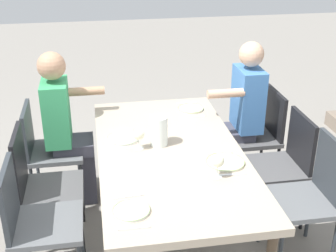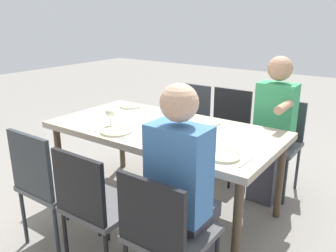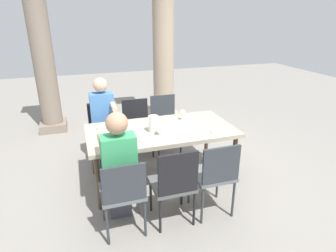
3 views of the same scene
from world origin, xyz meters
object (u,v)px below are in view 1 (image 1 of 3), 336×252
(plate_2, at_px, (225,162))
(diner_man_white, at_px, (240,113))
(chair_east_south, at_px, (33,219))
(plate_1, at_px, (123,138))
(chair_west_north, at_px, (260,131))
(chair_mid_south, at_px, (39,181))
(wine_glass_1, at_px, (139,135))
(plate_3, at_px, (131,210))
(chair_east_north, at_px, (312,192))
(chair_mid_north, at_px, (284,161))
(plate_0, at_px, (191,109))
(wine_glass_2, at_px, (218,161))
(dining_table, at_px, (170,159))
(diner_woman_green, at_px, (66,124))
(water_pitcher, at_px, (159,132))
(chair_west_south, at_px, (46,147))

(plate_2, bearing_deg, diner_man_white, 156.37)
(chair_east_south, distance_m, plate_1, 0.87)
(chair_west_north, xyz_separation_m, chair_mid_south, (0.54, -1.83, 0.00))
(wine_glass_1, relative_size, plate_2, 0.60)
(chair_east_south, height_order, plate_3, chair_east_south)
(chair_east_north, height_order, diner_man_white, diner_man_white)
(chair_mid_north, height_order, diner_man_white, diner_man_white)
(plate_0, distance_m, wine_glass_2, 1.10)
(dining_table, xyz_separation_m, plate_1, (-0.24, -0.31, 0.07))
(chair_west_north, relative_size, diner_man_white, 0.66)
(chair_east_south, bearing_deg, chair_mid_north, 104.49)
(chair_east_south, relative_size, plate_0, 4.20)
(chair_mid_north, bearing_deg, chair_west_north, -179.89)
(wine_glass_2, bearing_deg, diner_man_white, 155.01)
(dining_table, height_order, wine_glass_2, wine_glass_2)
(diner_woman_green, xyz_separation_m, diner_man_white, (0.01, 1.46, -0.00))
(chair_east_north, bearing_deg, chair_mid_south, -104.43)
(chair_mid_south, height_order, chair_east_north, same)
(water_pitcher, bearing_deg, chair_west_south, -123.14)
(water_pitcher, bearing_deg, chair_east_south, -61.92)
(plate_3, xyz_separation_m, water_pitcher, (-0.78, 0.27, 0.09))
(chair_east_south, relative_size, wine_glass_2, 5.79)
(chair_east_south, distance_m, wine_glass_1, 0.88)
(diner_man_white, bearing_deg, chair_west_south, -90.10)
(diner_woman_green, xyz_separation_m, wine_glass_2, (1.06, 0.96, 0.15))
(plate_2, bearing_deg, chair_mid_north, 121.61)
(wine_glass_2, distance_m, plate_3, 0.64)
(chair_mid_north, distance_m, wine_glass_1, 1.18)
(chair_west_south, height_order, chair_east_south, chair_east_south)
(diner_woman_green, bearing_deg, plate_2, 49.67)
(wine_glass_1, bearing_deg, diner_man_white, 122.71)
(chair_west_south, distance_m, chair_mid_north, 1.91)
(diner_man_white, height_order, plate_2, diner_man_white)
(diner_woman_green, bearing_deg, plate_3, 16.63)
(diner_woman_green, relative_size, plate_0, 6.07)
(chair_mid_south, distance_m, plate_1, 0.67)
(dining_table, relative_size, chair_east_south, 2.12)
(wine_glass_1, xyz_separation_m, plate_3, (0.74, -0.13, -0.10))
(chair_west_north, bearing_deg, wine_glass_1, -61.88)
(chair_east_north, bearing_deg, chair_west_north, -179.78)
(chair_mid_south, relative_size, wine_glass_2, 5.81)
(water_pitcher, bearing_deg, plate_2, 48.54)
(chair_east_north, relative_size, wine_glass_1, 5.93)
(dining_table, xyz_separation_m, chair_west_north, (-0.67, 0.91, -0.17))
(dining_table, distance_m, chair_east_north, 0.99)
(chair_west_south, bearing_deg, chair_west_north, 90.00)
(plate_1, distance_m, wine_glass_1, 0.22)
(wine_glass_2, bearing_deg, chair_west_south, -132.87)
(plate_0, distance_m, plate_2, 0.94)
(chair_west_south, distance_m, diner_man_white, 1.65)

